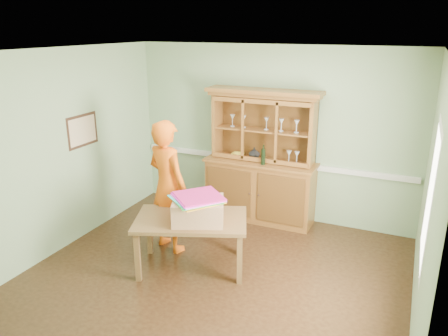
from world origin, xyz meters
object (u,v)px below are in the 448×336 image
at_px(cardboard_box, 198,211).
at_px(person, 168,186).
at_px(dining_table, 191,224).
at_px(china_hutch, 261,175).

distance_m(cardboard_box, person, 0.77).
xyz_separation_m(dining_table, cardboard_box, (0.13, -0.04, 0.22)).
bearing_deg(person, china_hutch, -101.02).
height_order(china_hutch, person, china_hutch).
height_order(china_hutch, dining_table, china_hutch).
bearing_deg(china_hutch, cardboard_box, -94.97).
bearing_deg(dining_table, person, 125.33).
xyz_separation_m(cardboard_box, person, (-0.66, 0.39, 0.08)).
xyz_separation_m(china_hutch, dining_table, (-0.28, -1.78, -0.12)).
bearing_deg(cardboard_box, china_hutch, 85.03).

